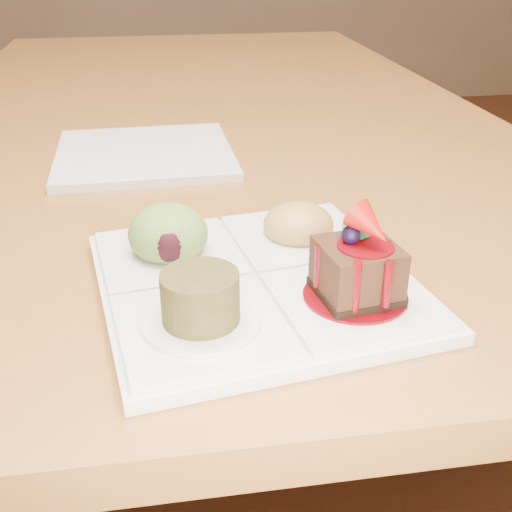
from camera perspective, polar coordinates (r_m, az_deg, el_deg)
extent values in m
plane|color=brown|center=(1.60, -3.44, -13.80)|extent=(6.00, 6.00, 0.00)
cube|color=olive|center=(1.25, -4.38, 12.36)|extent=(1.00, 1.80, 0.04)
cylinder|color=olive|center=(2.19, -17.71, 7.37)|extent=(0.06, 0.06, 0.71)
cylinder|color=olive|center=(2.23, 5.45, 8.88)|extent=(0.06, 0.06, 0.71)
cylinder|color=#311D10|center=(1.58, -17.62, -6.32)|extent=(0.04, 0.04, 0.42)
cylinder|color=#311D10|center=(1.31, -21.47, -14.85)|extent=(0.04, 0.04, 0.42)
cylinder|color=#311D10|center=(1.41, 14.60, -8.77)|extent=(0.04, 0.04, 0.48)
cylinder|color=#311D10|center=(1.76, 15.10, -1.26)|extent=(0.04, 0.04, 0.48)
cube|color=silver|center=(0.59, 0.00, -2.51)|extent=(0.32, 0.32, 0.01)
cube|color=silver|center=(0.55, 8.77, -3.89)|extent=(0.15, 0.15, 0.01)
cube|color=silver|center=(0.51, -4.85, -6.27)|extent=(0.15, 0.15, 0.01)
cube|color=silver|center=(0.63, -7.70, 0.18)|extent=(0.15, 0.15, 0.01)
cube|color=silver|center=(0.66, 3.75, 1.78)|extent=(0.15, 0.15, 0.01)
cylinder|color=#570309|center=(0.55, 8.80, -3.51)|extent=(0.09, 0.09, 0.00)
cube|color=black|center=(0.55, 8.82, -3.24)|extent=(0.07, 0.07, 0.01)
cube|color=black|center=(0.54, 9.00, -0.99)|extent=(0.07, 0.07, 0.04)
cylinder|color=#570309|center=(0.53, 9.16, 1.01)|extent=(0.05, 0.05, 0.00)
sphere|color=black|center=(0.53, 8.42, 1.87)|extent=(0.02, 0.02, 0.02)
cone|color=#AA100A|center=(0.52, 10.19, 2.58)|extent=(0.05, 0.05, 0.04)
cube|color=#134E18|center=(0.54, 9.13, 2.16)|extent=(0.02, 0.02, 0.01)
cube|color=#134E18|center=(0.54, 8.31, 2.21)|extent=(0.01, 0.02, 0.01)
cylinder|color=#570309|center=(0.51, 8.90, -2.72)|extent=(0.01, 0.01, 0.04)
cylinder|color=#570309|center=(0.52, 11.60, -2.48)|extent=(0.01, 0.01, 0.04)
cylinder|color=#570309|center=(0.54, 5.60, -0.93)|extent=(0.01, 0.01, 0.04)
cylinder|color=silver|center=(0.51, -4.88, -5.80)|extent=(0.10, 0.10, 0.00)
cylinder|color=#503617|center=(0.50, -4.98, -3.67)|extent=(0.06, 0.06, 0.04)
cylinder|color=#461F0F|center=(0.49, -5.04, -2.25)|extent=(0.05, 0.05, 0.00)
ellipsoid|color=olive|center=(0.62, -7.82, 1.97)|extent=(0.08, 0.08, 0.06)
ellipsoid|color=black|center=(0.60, -7.73, 0.98)|extent=(0.04, 0.03, 0.03)
ellipsoid|color=#AC7F3E|center=(0.66, 3.79, 2.79)|extent=(0.07, 0.07, 0.04)
cube|color=#D7580F|center=(0.66, 5.02, 3.35)|extent=(0.02, 0.02, 0.02)
cube|color=#50821C|center=(0.67, 3.50, 3.84)|extent=(0.02, 0.02, 0.02)
cube|color=#D7580F|center=(0.66, 2.42, 3.20)|extent=(0.02, 0.02, 0.02)
cube|color=#50821C|center=(0.64, 3.26, 2.52)|extent=(0.02, 0.02, 0.02)
cube|color=#D7580F|center=(0.64, 4.82, 2.80)|extent=(0.02, 0.02, 0.01)
cube|color=silver|center=(0.95, -9.88, 8.91)|extent=(0.26, 0.26, 0.01)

